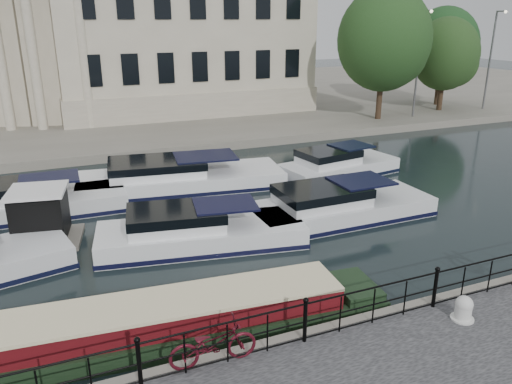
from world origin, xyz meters
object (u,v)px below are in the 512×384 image
bicycle (213,344)px  narrowboat (130,335)px  harbour_hut (41,219)px  mooring_bollard (464,309)px

bicycle → narrowboat: bearing=40.0°
bicycle → harbour_hut: harbour_hut is taller
harbour_hut → narrowboat: bearing=-65.9°
bicycle → mooring_bollard: 6.67m
mooring_bollard → harbour_hut: bearing=133.2°
narrowboat → mooring_bollard: bearing=-14.8°
narrowboat → harbour_hut: harbour_hut is taller
bicycle → harbour_hut: (-3.52, 9.93, -0.13)m
mooring_bollard → harbour_hut: harbour_hut is taller
mooring_bollard → narrowboat: mooring_bollard is taller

